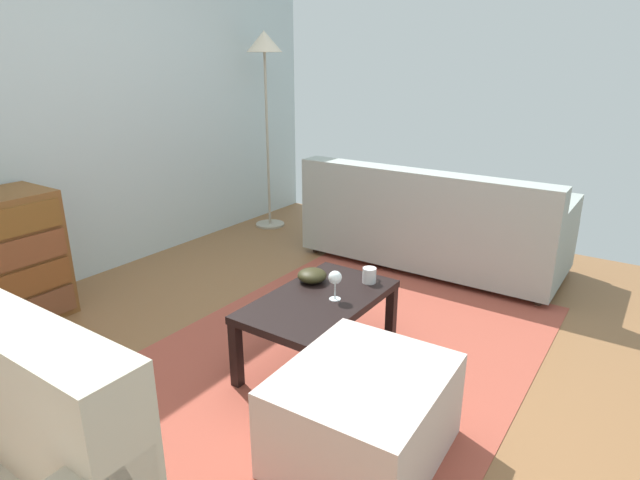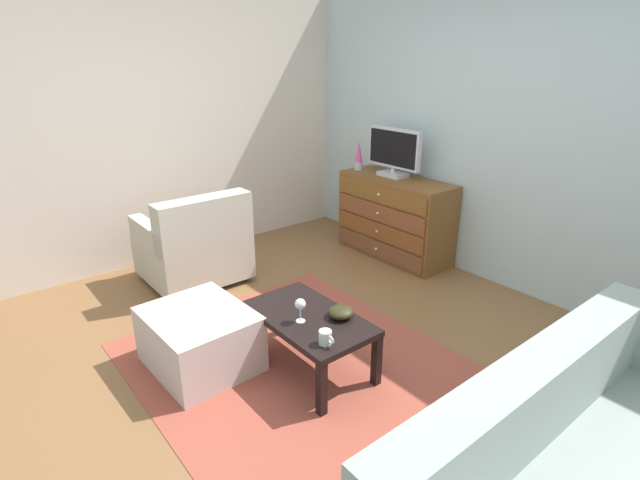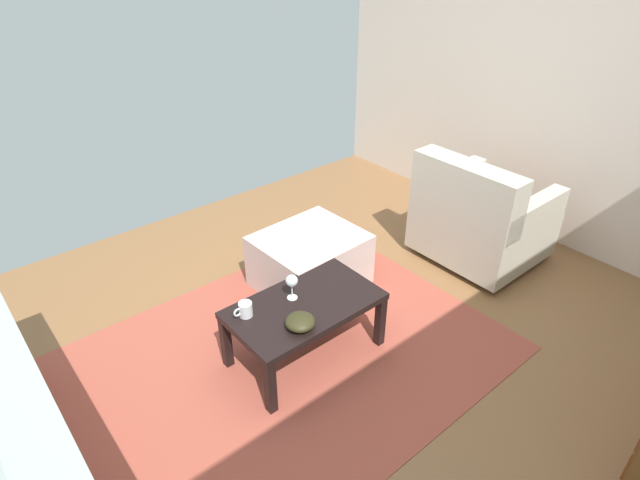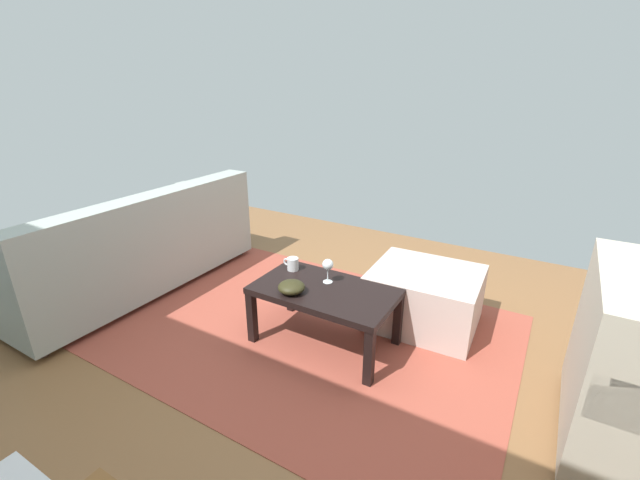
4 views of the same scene
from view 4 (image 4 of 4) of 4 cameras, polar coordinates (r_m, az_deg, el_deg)
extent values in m
cube|color=brown|center=(2.65, -0.27, -16.08)|extent=(5.28, 4.52, 0.05)
cube|color=#9E4737|center=(2.86, -1.71, -12.26)|extent=(2.60, 1.90, 0.01)
cube|color=black|center=(2.35, 6.78, -15.80)|extent=(0.05, 0.05, 0.35)
cube|color=black|center=(2.71, -9.33, -10.43)|extent=(0.05, 0.05, 0.35)
cube|color=black|center=(2.69, 10.67, -10.73)|extent=(0.05, 0.05, 0.35)
cube|color=black|center=(3.01, -4.01, -6.70)|extent=(0.05, 0.05, 0.35)
cube|color=black|center=(2.56, 0.66, -7.05)|extent=(0.87, 0.50, 0.04)
cylinder|color=silver|center=(2.62, 1.06, -5.77)|extent=(0.06, 0.06, 0.00)
cylinder|color=silver|center=(2.60, 1.07, -4.85)|extent=(0.01, 0.01, 0.09)
sphere|color=silver|center=(2.57, 1.08, -3.39)|extent=(0.07, 0.07, 0.07)
cylinder|color=silver|center=(2.77, -3.75, -3.31)|extent=(0.08, 0.08, 0.08)
torus|color=silver|center=(2.80, -4.61, -3.01)|extent=(0.05, 0.01, 0.05)
ellipsoid|color=#2C2914|center=(2.49, -3.98, -6.50)|extent=(0.16, 0.16, 0.07)
cylinder|color=#332319|center=(4.52, -17.61, 0.14)|extent=(0.05, 0.05, 0.05)
cylinder|color=#332319|center=(4.06, -10.97, -1.65)|extent=(0.05, 0.05, 0.05)
cylinder|color=#332319|center=(3.12, -33.76, -12.77)|extent=(0.05, 0.05, 0.05)
cube|color=#98A29C|center=(3.68, -24.58, -2.26)|extent=(0.85, 1.97, 0.37)
cube|color=#98A29C|center=(3.30, -22.25, 2.51)|extent=(0.20, 1.97, 0.38)
cube|color=#98A29C|center=(4.14, -14.91, 5.71)|extent=(0.81, 0.12, 0.20)
cylinder|color=#6B7B54|center=(3.85, -26.68, 2.63)|extent=(0.16, 0.40, 0.16)
cylinder|color=#332319|center=(2.27, 31.77, -26.22)|extent=(0.05, 0.05, 0.05)
cylinder|color=#332319|center=(2.78, 31.88, -16.54)|extent=(0.05, 0.05, 0.05)
cube|color=#BBB5A1|center=(2.20, 35.42, -8.95)|extent=(0.20, 0.83, 0.44)
cube|color=beige|center=(2.93, 14.16, -7.68)|extent=(0.72, 0.62, 0.39)
camera|label=1|loc=(3.47, 47.53, 14.23)|focal=29.23mm
camera|label=2|loc=(4.88, -13.05, 25.25)|focal=27.20mm
camera|label=3|loc=(2.60, -63.19, 24.91)|focal=28.87mm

